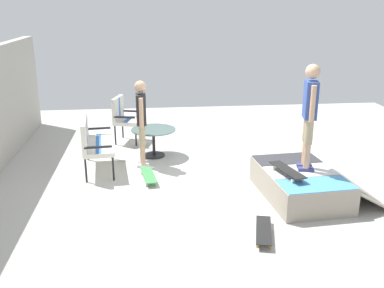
{
  "coord_description": "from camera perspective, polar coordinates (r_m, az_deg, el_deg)",
  "views": [
    {
      "loc": [
        -6.92,
        1.18,
        2.99
      ],
      "look_at": [
        0.18,
        0.42,
        0.7
      ],
      "focal_mm": 41.11,
      "sensor_mm": 36.0,
      "label": 1
    }
  ],
  "objects": [
    {
      "name": "patio_chair_near_house",
      "position": [
        9.94,
        -8.88,
        3.72
      ],
      "size": [
        0.74,
        0.69,
        1.02
      ],
      "color": "black",
      "rests_on": "ground_plane"
    },
    {
      "name": "person_watching",
      "position": [
        8.3,
        -6.6,
        3.46
      ],
      "size": [
        0.48,
        0.25,
        1.64
      ],
      "color": "silver",
      "rests_on": "ground_plane"
    },
    {
      "name": "skate_ramp",
      "position": [
        7.32,
        13.97,
        -4.98
      ],
      "size": [
        1.81,
        1.83,
        0.45
      ],
      "color": "gray",
      "rests_on": "ground_plane"
    },
    {
      "name": "patio_table",
      "position": [
        8.94,
        -5.0,
        0.91
      ],
      "size": [
        0.9,
        0.9,
        0.57
      ],
      "color": "black",
      "rests_on": "ground_plane"
    },
    {
      "name": "patio_bench",
      "position": [
        8.29,
        -12.83,
        0.67
      ],
      "size": [
        1.29,
        0.66,
        1.02
      ],
      "color": "black",
      "rests_on": "ground_plane"
    },
    {
      "name": "skateboard_on_ramp",
      "position": [
        6.94,
        12.26,
        -3.35
      ],
      "size": [
        0.82,
        0.39,
        0.1
      ],
      "color": "black",
      "rests_on": "skate_ramp"
    },
    {
      "name": "skateboard_spare",
      "position": [
        6.08,
        9.28,
        -11.02
      ],
      "size": [
        0.82,
        0.39,
        0.1
      ],
      "color": "black",
      "rests_on": "ground_plane"
    },
    {
      "name": "ground_plane",
      "position": [
        7.65,
        3.28,
        -5.67
      ],
      "size": [
        12.0,
        12.0,
        0.1
      ],
      "primitive_type": "cube",
      "color": "beige"
    },
    {
      "name": "skateboard_by_bench",
      "position": [
        7.84,
        -5.66,
        -4.05
      ],
      "size": [
        0.82,
        0.31,
        0.1
      ],
      "color": "#3F8C4C",
      "rests_on": "ground_plane"
    },
    {
      "name": "person_skater",
      "position": [
        7.03,
        15.03,
        4.32
      ],
      "size": [
        0.47,
        0.29,
        1.68
      ],
      "color": "navy",
      "rests_on": "skate_ramp"
    }
  ]
}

